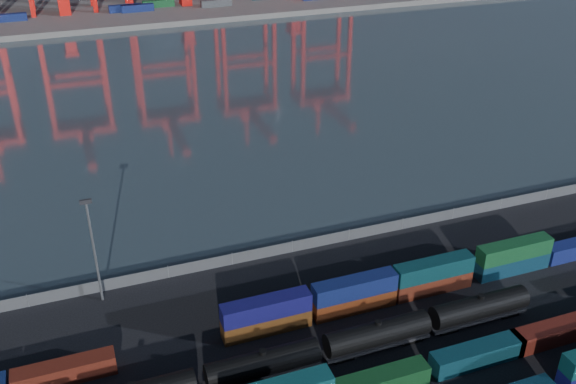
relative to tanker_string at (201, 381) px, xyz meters
name	(u,v)px	position (x,y,z in m)	size (l,w,h in m)	color
ground	(371,370)	(20.81, -3.31, -2.27)	(700.00, 700.00, 0.00)	black
harbor_water	(189,95)	(20.81, 101.69, -2.27)	(700.00, 700.00, 0.00)	#2F3D44
far_quay	(131,6)	(20.81, 206.69, -1.27)	(700.00, 70.00, 2.00)	#514F4C
container_row_mid	(453,358)	(30.28, -6.77, -0.30)	(142.53, 2.59, 5.52)	#474A4D
container_row_north	(349,298)	(23.03, 8.16, -0.07)	(140.91, 2.48, 5.29)	navy
tanker_string	(201,381)	(0.00, 0.00, 0.00)	(92.25, 3.17, 4.53)	black
waterfront_fence	(292,247)	(20.81, 24.69, -1.27)	(160.12, 0.12, 2.20)	#595B5E
yard_light_mast	(93,246)	(-9.19, 22.69, 7.02)	(1.60, 0.40, 16.60)	slate
quay_containers	(105,10)	(9.81, 192.15, 1.03)	(172.58, 10.99, 2.60)	navy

